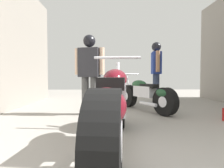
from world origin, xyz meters
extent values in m
plane|color=gray|center=(0.00, 3.10, 0.00)|extent=(14.87, 14.87, 0.00)
cylinder|color=black|center=(-0.47, 2.52, 0.35)|extent=(0.29, 0.72, 0.70)
cylinder|color=silver|center=(-0.47, 2.52, 0.35)|extent=(0.25, 0.29, 0.27)
cylinder|color=black|center=(-0.64, 0.94, 0.35)|extent=(0.29, 0.72, 0.70)
cylinder|color=silver|center=(-0.64, 0.94, 0.35)|extent=(0.25, 0.29, 0.27)
cube|color=silver|center=(-0.55, 1.73, 0.55)|extent=(0.33, 0.72, 0.31)
ellipsoid|color=#5B0F19|center=(-0.53, 1.97, 0.74)|extent=(0.34, 0.60, 0.24)
cube|color=black|center=(-0.57, 1.54, 0.71)|extent=(0.29, 0.55, 0.11)
ellipsoid|color=#5B0F19|center=(-0.63, 1.00, 0.57)|extent=(0.33, 0.51, 0.26)
cylinder|color=silver|center=(-0.48, 2.48, 0.68)|extent=(0.08, 0.28, 0.64)
cylinder|color=silver|center=(-0.48, 2.44, 1.05)|extent=(0.68, 0.11, 0.04)
cylinder|color=silver|center=(-0.74, 1.42, 0.25)|extent=(0.16, 0.61, 0.10)
cylinder|color=black|center=(-0.10, 4.43, 0.28)|extent=(0.41, 0.56, 0.56)
cylinder|color=silver|center=(-0.10, 4.43, 0.28)|extent=(0.25, 0.27, 0.21)
cylinder|color=black|center=(0.51, 3.32, 0.28)|extent=(0.41, 0.56, 0.56)
cylinder|color=silver|center=(0.51, 3.32, 0.28)|extent=(0.25, 0.27, 0.21)
cube|color=silver|center=(0.20, 3.87, 0.44)|extent=(0.45, 0.59, 0.24)
ellipsoid|color=#1E4728|center=(0.11, 4.04, 0.59)|extent=(0.42, 0.51, 0.19)
cube|color=black|center=(0.28, 3.74, 0.57)|extent=(0.37, 0.46, 0.09)
ellipsoid|color=#1E4728|center=(0.49, 3.36, 0.45)|extent=(0.38, 0.45, 0.21)
cylinder|color=silver|center=(-0.09, 4.40, 0.54)|extent=(0.15, 0.21, 0.51)
cylinder|color=silver|center=(-0.07, 4.36, 0.84)|extent=(0.49, 0.29, 0.03)
cylinder|color=silver|center=(0.23, 3.59, 0.20)|extent=(0.30, 0.46, 0.08)
cylinder|color=#2D3851|center=(0.84, 5.35, 0.42)|extent=(0.18, 0.18, 0.85)
cylinder|color=#2D3851|center=(0.82, 5.14, 0.42)|extent=(0.18, 0.18, 0.85)
cube|color=navy|center=(0.83, 5.24, 1.18)|extent=(0.30, 0.49, 0.65)
cylinder|color=#9E7051|center=(0.86, 5.53, 1.20)|extent=(0.13, 0.13, 0.60)
cylinder|color=#9E7051|center=(0.80, 4.95, 1.20)|extent=(0.13, 0.13, 0.60)
sphere|color=black|center=(0.83, 5.24, 1.64)|extent=(0.24, 0.24, 0.24)
sphere|color=black|center=(0.83, 5.24, 1.66)|extent=(0.28, 0.28, 0.28)
cylinder|color=#4C4C4C|center=(-1.08, 3.52, 0.38)|extent=(0.18, 0.18, 0.76)
cylinder|color=#4C4C4C|center=(-0.90, 3.47, 0.38)|extent=(0.18, 0.18, 0.76)
cube|color=#2D2D33|center=(-0.99, 3.49, 1.06)|extent=(0.47, 0.33, 0.58)
cylinder|color=beige|center=(-1.25, 3.56, 1.08)|extent=(0.13, 0.13, 0.54)
cylinder|color=beige|center=(-0.74, 3.42, 1.08)|extent=(0.13, 0.13, 0.54)
sphere|color=black|center=(-0.99, 3.49, 1.47)|extent=(0.21, 0.21, 0.21)
sphere|color=black|center=(-0.99, 3.49, 1.49)|extent=(0.25, 0.25, 0.25)
camera|label=1|loc=(-0.62, -0.27, 0.78)|focal=29.59mm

